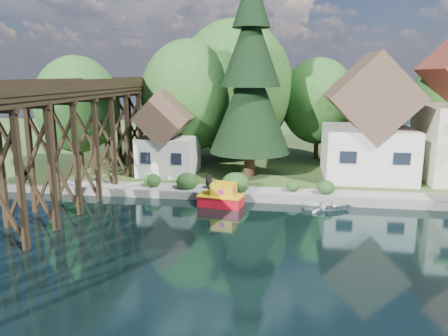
{
  "coord_description": "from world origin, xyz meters",
  "views": [
    {
      "loc": [
        0.16,
        -24.27,
        9.66
      ],
      "look_at": [
        -4.49,
        6.0,
        3.04
      ],
      "focal_mm": 35.0,
      "sensor_mm": 36.0,
      "label": 1
    }
  ],
  "objects": [
    {
      "name": "ground",
      "position": [
        0.0,
        0.0,
        0.0
      ],
      "size": [
        140.0,
        140.0,
        0.0
      ],
      "primitive_type": "plane",
      "color": "black",
      "rests_on": "ground"
    },
    {
      "name": "bank",
      "position": [
        0.0,
        34.0,
        0.25
      ],
      "size": [
        140.0,
        52.0,
        0.5
      ],
      "primitive_type": "cube",
      "color": "#2C451B",
      "rests_on": "ground"
    },
    {
      "name": "seawall",
      "position": [
        4.0,
        8.0,
        0.31
      ],
      "size": [
        60.0,
        0.4,
        0.62
      ],
      "primitive_type": "cube",
      "color": "slate",
      "rests_on": "ground"
    },
    {
      "name": "promenade",
      "position": [
        6.0,
        9.3,
        0.53
      ],
      "size": [
        50.0,
        2.6,
        0.06
      ],
      "primitive_type": "cube",
      "color": "gray",
      "rests_on": "bank"
    },
    {
      "name": "trestle_bridge",
      "position": [
        -16.0,
        5.17,
        5.35
      ],
      "size": [
        4.12,
        44.18,
        9.3
      ],
      "color": "black",
      "rests_on": "ground"
    },
    {
      "name": "house_left",
      "position": [
        7.0,
        16.0,
        5.14
      ],
      "size": [
        7.64,
        8.64,
        11.02
      ],
      "color": "silver",
      "rests_on": "bank"
    },
    {
      "name": "shed",
      "position": [
        -11.0,
        14.5,
        3.83
      ],
      "size": [
        5.09,
        5.4,
        7.85
      ],
      "color": "silver",
      "rests_on": "bank"
    },
    {
      "name": "bg_trees",
      "position": [
        1.0,
        21.25,
        7.29
      ],
      "size": [
        49.9,
        13.3,
        10.57
      ],
      "color": "#382314",
      "rests_on": "bank"
    },
    {
      "name": "shrubs",
      "position": [
        -4.6,
        9.26,
        1.23
      ],
      "size": [
        15.76,
        2.47,
        1.7
      ],
      "color": "#193D16",
      "rests_on": "bank"
    },
    {
      "name": "conifer",
      "position": [
        -3.46,
        14.73,
        9.18
      ],
      "size": [
        7.32,
        7.32,
        18.03
      ],
      "color": "#382314",
      "rests_on": "bank"
    },
    {
      "name": "tugboat",
      "position": [
        -4.76,
        6.6,
        0.71
      ],
      "size": [
        3.54,
        2.33,
        2.38
      ],
      "color": "red",
      "rests_on": "ground"
    },
    {
      "name": "boat_white_a",
      "position": [
        2.91,
        7.08,
        0.36
      ],
      "size": [
        3.78,
        2.9,
        0.73
      ],
      "primitive_type": "imported",
      "rotation": [
        0.0,
        0.0,
        1.69
      ],
      "color": "silver",
      "rests_on": "ground"
    }
  ]
}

